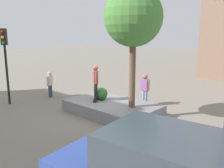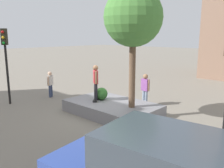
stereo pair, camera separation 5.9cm
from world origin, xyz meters
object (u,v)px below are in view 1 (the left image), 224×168
skateboarder (96,80)px  skateboard (96,99)px  planter_ledge (112,108)px  plaza_tree (133,18)px  pedestrian_crossing (145,87)px  passerby_with_bag (50,83)px  traffic_light_corner (5,53)px

skateboarder → skateboard: bearing=90.0°
planter_ledge → plaza_tree: bearing=-176.3°
planter_ledge → pedestrian_crossing: (-0.33, -2.25, 0.70)m
passerby_with_bag → plaza_tree: bearing=-177.3°
skateboarder → passerby_with_bag: 4.15m
skateboarder → passerby_with_bag: bearing=-1.0°
plaza_tree → passerby_with_bag: (6.04, 0.28, -3.50)m
planter_ledge → plaza_tree: (-1.13, -0.07, 4.12)m
passerby_with_bag → traffic_light_corner: bearing=80.7°
skateboard → pedestrian_crossing: pedestrian_crossing is taller
planter_ledge → pedestrian_crossing: bearing=-98.3°
pedestrian_crossing → passerby_with_bag: 5.79m
passerby_with_bag → skateboard: bearing=179.0°
traffic_light_corner → passerby_with_bag: traffic_light_corner is taller
plaza_tree → traffic_light_corner: 7.13m
planter_ledge → skateboard: size_ratio=5.78×
planter_ledge → passerby_with_bag: (4.91, 0.21, 0.62)m
skateboarder → traffic_light_corner: (4.48, 2.29, 1.18)m
planter_ledge → skateboard: 0.93m
pedestrian_crossing → passerby_with_bag: (5.24, 2.45, -0.08)m
skateboard → skateboarder: bearing=-90.0°
skateboard → pedestrian_crossing: (-1.15, -2.53, 0.36)m
pedestrian_crossing → plaza_tree: bearing=110.1°
pedestrian_crossing → skateboard: bearing=65.6°
skateboard → passerby_with_bag: size_ratio=0.48×
plaza_tree → skateboard: size_ratio=6.76×
planter_ledge → plaza_tree: 4.28m
skateboard → pedestrian_crossing: 2.80m
pedestrian_crossing → planter_ledge: bearing=81.7°
skateboard → skateboarder: (0.00, -0.00, 0.98)m
traffic_light_corner → pedestrian_crossing: (-5.62, -4.82, -1.80)m
plaza_tree → planter_ledge: bearing=3.7°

